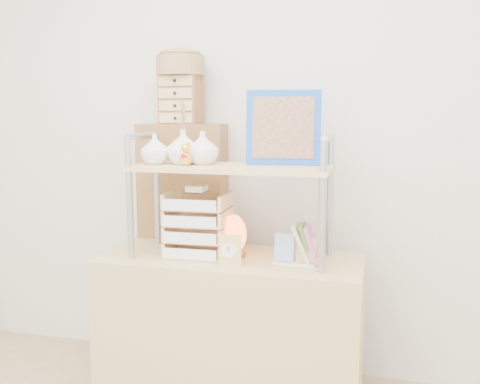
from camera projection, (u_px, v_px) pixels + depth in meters
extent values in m
cube|color=silver|center=(257.00, 133.00, 2.86)|extent=(3.40, 0.02, 2.60)
cube|color=tan|center=(231.00, 334.00, 2.52)|extent=(1.20, 0.50, 0.75)
cube|color=brown|center=(185.00, 248.00, 2.92)|extent=(0.47, 0.28, 1.35)
cylinder|color=#979DA5|center=(130.00, 199.00, 2.39)|extent=(0.03, 0.03, 0.55)
cylinder|color=#979DA5|center=(157.00, 190.00, 2.68)|extent=(0.03, 0.03, 0.55)
cylinder|color=#979DA5|center=(143.00, 136.00, 2.49)|extent=(0.03, 0.30, 0.03)
cylinder|color=#979DA5|center=(322.00, 208.00, 2.17)|extent=(0.03, 0.03, 0.55)
cylinder|color=#979DA5|center=(330.00, 197.00, 2.45)|extent=(0.03, 0.03, 0.55)
cylinder|color=#979DA5|center=(328.00, 138.00, 2.27)|extent=(0.03, 0.30, 0.03)
cube|color=#D7B873|center=(231.00, 168.00, 2.40)|extent=(0.90, 0.34, 0.02)
imported|color=silver|center=(155.00, 149.00, 2.46)|extent=(0.13, 0.13, 0.14)
imported|color=silver|center=(183.00, 147.00, 2.45)|extent=(0.15, 0.15, 0.16)
imported|color=silver|center=(203.00, 148.00, 2.44)|extent=(0.15, 0.15, 0.15)
cylinder|color=#2749AC|center=(184.00, 152.00, 2.58)|extent=(0.07, 0.07, 0.10)
cube|color=blue|center=(283.00, 128.00, 2.41)|extent=(0.34, 0.09, 0.34)
cube|color=brown|center=(283.00, 128.00, 2.40)|extent=(0.28, 0.07, 0.28)
cube|color=#C35596|center=(312.00, 244.00, 2.35)|extent=(0.07, 0.12, 0.17)
cube|color=#578B45|center=(308.00, 243.00, 2.38)|extent=(0.08, 0.12, 0.16)
cube|color=#C5BE76|center=(303.00, 243.00, 2.36)|extent=(0.08, 0.13, 0.16)
cube|color=tan|center=(199.00, 253.00, 2.50)|extent=(0.28, 0.26, 0.01)
cube|color=white|center=(190.00, 254.00, 2.38)|extent=(0.25, 0.02, 0.05)
cube|color=tan|center=(199.00, 238.00, 2.49)|extent=(0.28, 0.26, 0.01)
cube|color=white|center=(189.00, 238.00, 2.37)|extent=(0.25, 0.02, 0.05)
cube|color=tan|center=(199.00, 222.00, 2.48)|extent=(0.28, 0.26, 0.01)
cube|color=white|center=(189.00, 222.00, 2.36)|extent=(0.25, 0.02, 0.05)
cube|color=tan|center=(199.00, 206.00, 2.47)|extent=(0.28, 0.26, 0.01)
cube|color=white|center=(189.00, 205.00, 2.35)|extent=(0.25, 0.02, 0.05)
cube|color=beige|center=(197.00, 189.00, 2.44)|extent=(0.08, 0.08, 0.03)
cylinder|color=brown|center=(233.00, 254.00, 2.47)|extent=(0.11, 0.11, 0.02)
ellipsoid|color=#F8491D|center=(233.00, 233.00, 2.45)|extent=(0.13, 0.12, 0.17)
cube|color=#D7B873|center=(230.00, 251.00, 2.31)|extent=(0.10, 0.06, 0.13)
cylinder|color=white|center=(229.00, 251.00, 2.29)|extent=(0.07, 0.02, 0.07)
cube|color=white|center=(294.00, 264.00, 2.33)|extent=(0.19, 0.06, 0.01)
cube|color=navy|center=(284.00, 248.00, 2.34)|extent=(0.09, 0.03, 0.12)
cube|color=tan|center=(306.00, 250.00, 2.32)|extent=(0.09, 0.03, 0.11)
cube|color=brown|center=(181.00, 100.00, 2.79)|extent=(0.20, 0.15, 0.25)
cube|color=#D7B873|center=(176.00, 118.00, 2.73)|extent=(0.18, 0.01, 0.05)
cube|color=#D7B873|center=(175.00, 106.00, 2.72)|extent=(0.18, 0.01, 0.05)
cube|color=#D7B873|center=(175.00, 93.00, 2.71)|extent=(0.18, 0.01, 0.05)
cube|color=#D7B873|center=(175.00, 81.00, 2.70)|extent=(0.18, 0.01, 0.05)
cylinder|color=brown|center=(180.00, 65.00, 2.76)|extent=(0.25, 0.25, 0.10)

